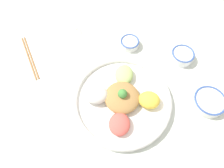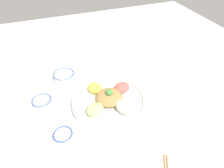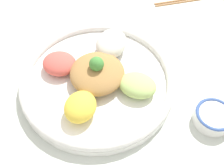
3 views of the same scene
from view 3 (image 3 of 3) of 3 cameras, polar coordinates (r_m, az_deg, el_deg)
The scene contains 3 objects.
ground_plane at distance 0.62m, azimuth 1.36°, elevation -0.77°, with size 2.40×2.40×0.00m, color silver.
salad_platter at distance 0.61m, azimuth -3.10°, elevation 1.42°, with size 0.36×0.36×0.09m.
rice_bowl_blue at distance 0.60m, azimuth 21.20°, elevation -6.65°, with size 0.08×0.08×0.03m.
Camera 3 is at (0.26, -0.25, 0.50)m, focal length 42.00 mm.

